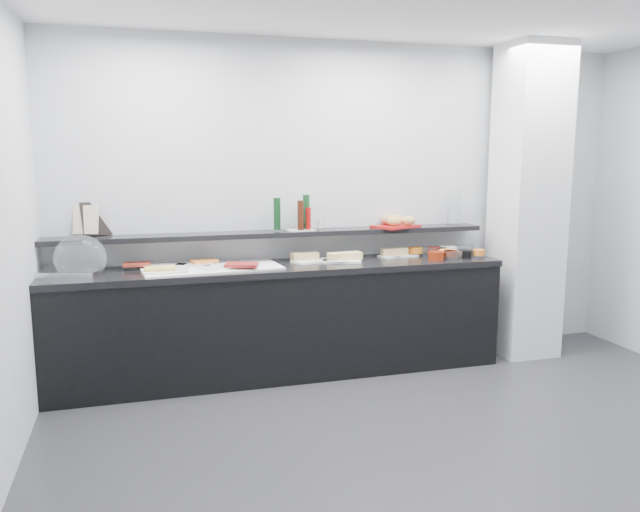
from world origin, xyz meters
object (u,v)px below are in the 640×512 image
object	(u,v)px
bread_tray	(396,226)
cloche_base	(70,272)
sandwich_plate_mid	(342,261)
carafe	(454,208)
framed_print	(96,219)
condiment_tray	(300,230)

from	to	relation	value
bread_tray	cloche_base	bearing A→B (deg)	157.68
sandwich_plate_mid	carafe	world-z (taller)	carafe
sandwich_plate_mid	carafe	distance (m)	1.20
framed_print	carafe	distance (m)	3.00
bread_tray	carafe	size ratio (longest dim) A/B	1.24
framed_print	condiment_tray	world-z (taller)	framed_print
cloche_base	bread_tray	bearing A→B (deg)	19.35
sandwich_plate_mid	bread_tray	xyz separation A→B (m)	(0.54, 0.17, 0.25)
cloche_base	carafe	bearing A→B (deg)	19.74
bread_tray	condiment_tray	bearing A→B (deg)	155.08
framed_print	carafe	xyz separation A→B (m)	(3.00, -0.10, 0.02)
cloche_base	framed_print	distance (m)	0.48
cloche_base	condiment_tray	world-z (taller)	condiment_tray
framed_print	condiment_tray	distance (m)	1.60
framed_print	bread_tray	xyz separation A→B (m)	(2.43, -0.15, -0.12)
sandwich_plate_mid	carafe	size ratio (longest dim) A/B	1.04
condiment_tray	carafe	distance (m)	1.42
cloche_base	bread_tray	size ratio (longest dim) A/B	1.21
cloche_base	sandwich_plate_mid	distance (m)	2.08
condiment_tray	sandwich_plate_mid	bearing A→B (deg)	-35.26
condiment_tray	carafe	bearing A→B (deg)	-4.31
framed_print	carafe	world-z (taller)	carafe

